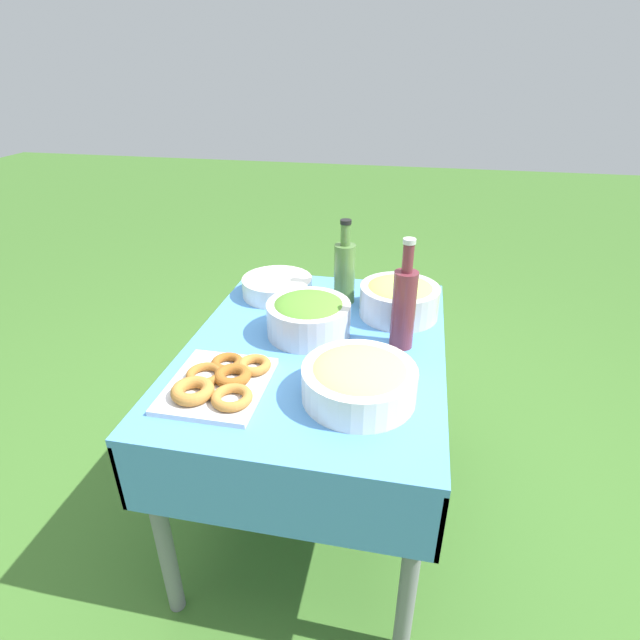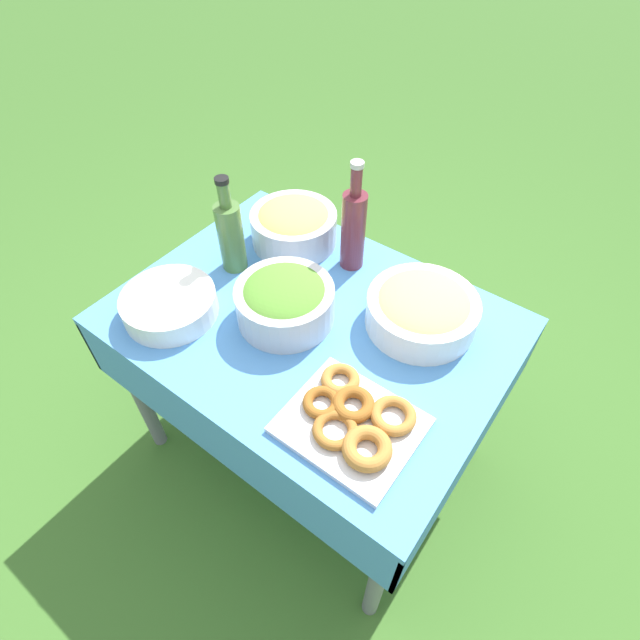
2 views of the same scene
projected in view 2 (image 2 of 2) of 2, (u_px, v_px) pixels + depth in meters
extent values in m
plane|color=#3D6B28|center=(313.00, 443.00, 2.00)|extent=(14.00, 14.00, 0.00)
cube|color=#4C8CD1|center=(311.00, 322.00, 1.47)|extent=(1.12, 0.83, 0.02)
cube|color=#4C8CD1|center=(381.00, 276.00, 1.78)|extent=(1.12, 0.01, 0.22)
cube|color=#4C8CD1|center=(218.00, 443.00, 1.34)|extent=(1.12, 0.01, 0.22)
cube|color=#4C8CD1|center=(475.00, 444.00, 1.34)|extent=(0.01, 0.83, 0.22)
cube|color=#4C8CD1|center=(188.00, 276.00, 1.78)|extent=(0.01, 0.83, 0.22)
cylinder|color=slate|center=(489.00, 396.00, 1.73)|extent=(0.05, 0.05, 0.71)
cylinder|color=slate|center=(270.00, 278.00, 2.14)|extent=(0.05, 0.05, 0.71)
cylinder|color=slate|center=(379.00, 574.00, 1.35)|extent=(0.05, 0.05, 0.71)
cylinder|color=slate|center=(137.00, 389.00, 1.75)|extent=(0.05, 0.05, 0.71)
cylinder|color=silver|center=(285.00, 304.00, 1.42)|extent=(0.28, 0.28, 0.11)
ellipsoid|color=#51892D|center=(284.00, 293.00, 1.39)|extent=(0.25, 0.25, 0.07)
cylinder|color=white|center=(421.00, 312.00, 1.41)|extent=(0.32, 0.32, 0.10)
ellipsoid|color=tan|center=(423.00, 304.00, 1.39)|extent=(0.28, 0.28, 0.07)
cube|color=silver|center=(351.00, 425.00, 1.21)|extent=(0.32, 0.27, 0.02)
torus|color=#B27533|center=(340.00, 380.00, 1.28)|extent=(0.10, 0.10, 0.03)
torus|color=#B27533|center=(393.00, 416.00, 1.21)|extent=(0.14, 0.14, 0.03)
torus|color=#93561E|center=(322.00, 403.00, 1.23)|extent=(0.13, 0.13, 0.03)
torus|color=#A36628|center=(335.00, 430.00, 1.18)|extent=(0.15, 0.15, 0.02)
torus|color=#B27533|center=(367.00, 448.00, 1.14)|extent=(0.14, 0.14, 0.04)
torus|color=#93561E|center=(353.00, 404.00, 1.23)|extent=(0.14, 0.14, 0.03)
cylinder|color=white|center=(172.00, 312.00, 1.47)|extent=(0.27, 0.27, 0.01)
cylinder|color=white|center=(171.00, 309.00, 1.46)|extent=(0.27, 0.27, 0.01)
cylinder|color=white|center=(170.00, 306.00, 1.45)|extent=(0.27, 0.27, 0.01)
cylinder|color=white|center=(169.00, 303.00, 1.45)|extent=(0.27, 0.27, 0.01)
cylinder|color=white|center=(168.00, 300.00, 1.44)|extent=(0.27, 0.27, 0.01)
cylinder|color=white|center=(167.00, 297.00, 1.43)|extent=(0.27, 0.27, 0.01)
cylinder|color=#4C7238|center=(231.00, 238.00, 1.54)|extent=(0.08, 0.08, 0.23)
cylinder|color=#4C7238|center=(224.00, 195.00, 1.42)|extent=(0.04, 0.04, 0.08)
cylinder|color=black|center=(222.00, 180.00, 1.39)|extent=(0.04, 0.04, 0.02)
cylinder|color=maroon|center=(353.00, 232.00, 1.53)|extent=(0.08, 0.08, 0.26)
cylinder|color=maroon|center=(356.00, 181.00, 1.40)|extent=(0.03, 0.03, 0.09)
cylinder|color=#B7B7B7|center=(357.00, 164.00, 1.36)|extent=(0.04, 0.04, 0.02)
cylinder|color=silver|center=(294.00, 228.00, 1.66)|extent=(0.29, 0.29, 0.11)
ellipsoid|color=#ADCC59|center=(293.00, 217.00, 1.63)|extent=(0.25, 0.25, 0.07)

